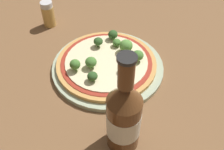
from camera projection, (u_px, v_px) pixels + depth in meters
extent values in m
plane|color=brown|center=(113.00, 72.00, 0.67)|extent=(3.00, 3.00, 0.00)
cylinder|color=#A3B293|center=(108.00, 67.00, 0.68)|extent=(0.29, 0.29, 0.01)
cylinder|color=tan|center=(106.00, 63.00, 0.67)|extent=(0.26, 0.26, 0.01)
cylinder|color=maroon|center=(106.00, 62.00, 0.66)|extent=(0.23, 0.23, 0.00)
cylinder|color=beige|center=(106.00, 61.00, 0.66)|extent=(0.21, 0.21, 0.00)
cylinder|color=#6B8E51|center=(91.00, 66.00, 0.64)|extent=(0.01, 0.01, 0.01)
ellipsoid|color=#477A33|center=(91.00, 62.00, 0.63)|extent=(0.03, 0.03, 0.02)
cylinder|color=#6B8E51|center=(76.00, 68.00, 0.63)|extent=(0.01, 0.01, 0.01)
ellipsoid|color=#477A33|center=(75.00, 64.00, 0.63)|extent=(0.03, 0.03, 0.02)
cylinder|color=#6B8E51|center=(117.00, 45.00, 0.70)|extent=(0.01, 0.01, 0.01)
ellipsoid|color=#477A33|center=(117.00, 42.00, 0.70)|extent=(0.02, 0.02, 0.02)
cylinder|color=#6B8E51|center=(113.00, 38.00, 0.72)|extent=(0.01, 0.01, 0.01)
ellipsoid|color=#2D5123|center=(113.00, 34.00, 0.71)|extent=(0.03, 0.03, 0.02)
cylinder|color=#6B8E51|center=(99.00, 44.00, 0.70)|extent=(0.01, 0.01, 0.01)
ellipsoid|color=#2D5123|center=(99.00, 41.00, 0.69)|extent=(0.02, 0.02, 0.02)
cylinder|color=#6B8E51|center=(124.00, 71.00, 0.63)|extent=(0.01, 0.01, 0.01)
ellipsoid|color=#386628|center=(124.00, 68.00, 0.63)|extent=(0.02, 0.02, 0.02)
cylinder|color=#6B8E51|center=(93.00, 79.00, 0.61)|extent=(0.01, 0.01, 0.01)
ellipsoid|color=#2D5123|center=(92.00, 76.00, 0.60)|extent=(0.02, 0.02, 0.02)
cylinder|color=#6B8E51|center=(126.00, 50.00, 0.68)|extent=(0.01, 0.01, 0.01)
ellipsoid|color=#568E3D|center=(126.00, 46.00, 0.67)|extent=(0.03, 0.03, 0.03)
cylinder|color=#6B8E51|center=(138.00, 59.00, 0.66)|extent=(0.01, 0.01, 0.01)
ellipsoid|color=#477A33|center=(138.00, 55.00, 0.65)|extent=(0.03, 0.03, 0.02)
cylinder|color=#563319|center=(123.00, 123.00, 0.49)|extent=(0.06, 0.06, 0.13)
cylinder|color=beige|center=(123.00, 122.00, 0.48)|extent=(0.06, 0.06, 0.06)
cone|color=#563319|center=(125.00, 94.00, 0.43)|extent=(0.06, 0.06, 0.04)
cylinder|color=#563319|center=(126.00, 74.00, 0.39)|extent=(0.03, 0.03, 0.06)
cylinder|color=black|center=(127.00, 58.00, 0.37)|extent=(0.03, 0.03, 0.01)
cylinder|color=tan|center=(49.00, 16.00, 0.79)|extent=(0.04, 0.04, 0.06)
cylinder|color=silver|center=(46.00, 5.00, 0.76)|extent=(0.04, 0.04, 0.02)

